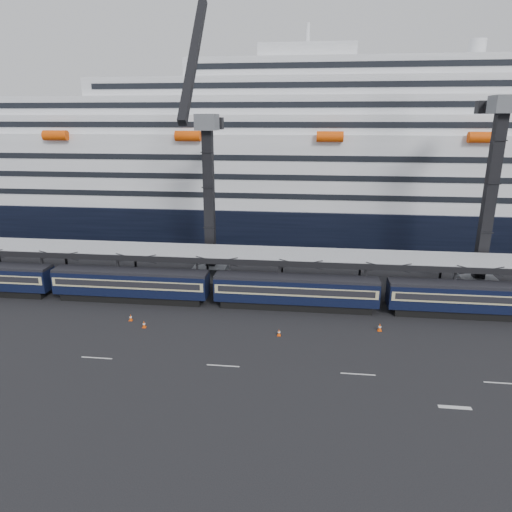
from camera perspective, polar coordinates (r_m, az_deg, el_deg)
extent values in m
plane|color=black|center=(45.88, 14.69, -11.66)|extent=(260.00, 260.00, 0.00)
cube|color=beige|center=(46.12, -19.28, -11.93)|extent=(3.00, 0.15, 0.02)
cube|color=beige|center=(42.52, -4.13, -13.52)|extent=(3.00, 0.15, 0.02)
cube|color=beige|center=(42.16, 12.63, -14.21)|extent=(3.00, 0.15, 0.02)
cube|color=beige|center=(45.11, 28.42, -13.80)|extent=(3.00, 0.15, 0.02)
cube|color=beige|center=(40.26, 23.59, -16.95)|extent=(2.50, 0.40, 0.02)
cube|color=black|center=(58.25, -15.22, -4.94)|extent=(17.48, 2.40, 0.90)
cube|color=black|center=(57.62, -15.36, -3.27)|extent=(19.00, 2.80, 2.70)
cube|color=#C0B888|center=(57.52, -15.38, -2.99)|extent=(18.62, 2.92, 1.05)
cube|color=black|center=(57.51, -15.38, -2.94)|extent=(17.86, 2.98, 0.70)
cube|color=black|center=(57.14, -15.47, -1.86)|extent=(19.00, 2.50, 0.35)
cube|color=black|center=(54.24, 4.92, -6.03)|extent=(17.48, 2.40, 0.90)
cube|color=black|center=(53.57, 4.97, -4.25)|extent=(19.00, 2.80, 2.70)
cube|color=#C0B888|center=(53.46, 4.98, -3.95)|extent=(18.62, 2.92, 1.05)
cube|color=black|center=(53.44, 4.98, -3.90)|extent=(17.86, 2.98, 0.70)
cube|color=black|center=(53.05, 5.01, -2.74)|extent=(19.00, 2.50, 0.35)
cube|color=black|center=(57.37, 25.44, -6.38)|extent=(17.48, 2.40, 0.90)
cube|color=black|center=(56.73, 25.66, -4.71)|extent=(19.00, 2.80, 2.70)
cube|color=#C0B888|center=(56.63, 25.70, -4.42)|extent=(18.62, 2.92, 1.05)
cube|color=black|center=(56.62, 25.71, -4.38)|extent=(17.86, 2.98, 0.70)
cube|color=black|center=(56.24, 25.85, -3.28)|extent=(19.00, 2.50, 0.35)
cube|color=#95989D|center=(56.73, 13.29, -0.08)|extent=(130.00, 6.00, 0.25)
cube|color=black|center=(53.97, 13.60, -1.31)|extent=(130.00, 0.25, 0.70)
cube|color=black|center=(59.67, 12.97, 0.48)|extent=(130.00, 0.25, 0.70)
cube|color=black|center=(63.87, -25.03, -1.89)|extent=(0.25, 0.25, 5.40)
cube|color=black|center=(68.44, -22.65, -0.41)|extent=(0.25, 0.25, 5.40)
cube|color=black|center=(59.28, -16.76, -2.36)|extent=(0.25, 0.25, 5.40)
cube|color=black|center=(64.17, -14.83, -0.74)|extent=(0.25, 0.25, 5.40)
cube|color=black|center=(56.11, -7.33, -2.85)|extent=(0.25, 0.25, 5.40)
cube|color=black|center=(61.26, -6.08, -1.10)|extent=(0.25, 0.25, 5.40)
cube|color=black|center=(54.62, 2.92, -3.28)|extent=(0.25, 0.25, 5.40)
cube|color=black|center=(59.90, 3.29, -1.45)|extent=(0.25, 0.25, 5.40)
cube|color=black|center=(54.93, 13.41, -3.62)|extent=(0.25, 0.25, 5.40)
cube|color=black|center=(60.18, 12.84, -1.77)|extent=(0.25, 0.25, 5.40)
cube|color=black|center=(57.03, 23.45, -3.83)|extent=(0.25, 0.25, 5.40)
cube|color=black|center=(62.10, 22.05, -2.03)|extent=(0.25, 0.25, 5.40)
cube|color=black|center=(88.10, 11.04, 4.76)|extent=(200.00, 28.00, 7.00)
cube|color=silver|center=(86.66, 11.39, 10.91)|extent=(190.00, 26.88, 12.00)
cube|color=silver|center=(86.25, 11.69, 15.87)|extent=(160.00, 24.64, 3.00)
cube|color=black|center=(73.93, 12.46, 15.71)|extent=(153.60, 0.12, 0.90)
cube|color=silver|center=(86.27, 11.81, 17.86)|extent=(124.00, 21.84, 3.00)
cube|color=black|center=(75.34, 12.51, 18.01)|extent=(119.04, 0.12, 0.90)
cube|color=silver|center=(86.39, 11.94, 19.84)|extent=(90.00, 19.04, 3.00)
cube|color=black|center=(76.87, 12.56, 20.22)|extent=(86.40, 0.12, 0.90)
cube|color=silver|center=(86.62, 12.07, 21.82)|extent=(56.00, 16.24, 3.00)
cube|color=black|center=(78.52, 12.60, 22.34)|extent=(53.76, 0.12, 0.90)
cube|color=silver|center=(86.63, 6.42, 23.73)|extent=(16.00, 12.00, 2.50)
cylinder|color=silver|center=(90.72, 25.90, 22.27)|extent=(2.80, 2.80, 3.00)
cylinder|color=#EB4B07|center=(82.98, -23.77, 13.63)|extent=(4.00, 1.60, 1.60)
cylinder|color=#EB4B07|center=(74.53, -8.50, 14.61)|extent=(4.00, 1.60, 1.60)
cylinder|color=#EB4B07|center=(72.04, 9.23, 14.51)|extent=(4.00, 1.60, 1.60)
cylinder|color=#EB4B07|center=(76.12, 26.46, 13.14)|extent=(4.00, 1.60, 1.60)
cube|color=#52555A|center=(63.83, -5.61, -1.95)|extent=(4.50, 4.50, 2.00)
cube|color=black|center=(61.36, -5.87, 6.93)|extent=(1.30, 1.30, 18.00)
cube|color=#52555A|center=(60.46, -6.16, 16.30)|extent=(2.60, 3.20, 2.00)
cube|color=black|center=(55.20, -7.84, 23.38)|extent=(0.90, 12.26, 14.37)
cube|color=black|center=(62.92, -5.64, 16.34)|extent=(0.90, 5.04, 0.90)
cube|color=black|center=(65.39, -5.15, 16.19)|extent=(2.20, 1.60, 1.60)
cube|color=#52555A|center=(65.22, 25.87, -3.21)|extent=(4.50, 4.50, 2.00)
cube|color=black|center=(62.64, 27.15, 6.30)|extent=(1.30, 1.30, 20.00)
cube|color=#52555A|center=(61.94, 28.55, 16.32)|extent=(2.60, 3.20, 2.00)
cube|color=black|center=(64.57, 27.64, 16.38)|extent=(0.90, 5.60, 0.90)
cube|color=black|center=(67.21, 26.78, 16.27)|extent=(2.20, 1.60, 1.60)
cube|color=#EB4B07|center=(52.82, -15.38, -7.76)|extent=(0.38, 0.38, 0.04)
cone|color=#EB4B07|center=(52.67, -15.41, -7.38)|extent=(0.32, 0.32, 0.73)
cylinder|color=white|center=(52.67, -15.41, -7.38)|extent=(0.27, 0.27, 0.12)
cube|color=#EB4B07|center=(50.81, -13.80, -8.65)|extent=(0.40, 0.40, 0.04)
cone|color=#EB4B07|center=(50.64, -13.83, -8.24)|extent=(0.34, 0.34, 0.76)
cylinder|color=white|center=(50.64, -13.83, -8.24)|extent=(0.28, 0.28, 0.13)
cube|color=#EB4B07|center=(47.73, 2.88, -9.89)|extent=(0.37, 0.37, 0.04)
cone|color=#EB4B07|center=(47.57, 2.89, -9.48)|extent=(0.32, 0.32, 0.71)
cylinder|color=white|center=(47.57, 2.89, -9.48)|extent=(0.27, 0.27, 0.12)
cube|color=#EB4B07|center=(50.39, 15.18, -8.98)|extent=(0.43, 0.43, 0.05)
cone|color=#EB4B07|center=(50.21, 15.21, -8.54)|extent=(0.36, 0.36, 0.81)
cylinder|color=white|center=(50.21, 15.21, -8.54)|extent=(0.31, 0.31, 0.14)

